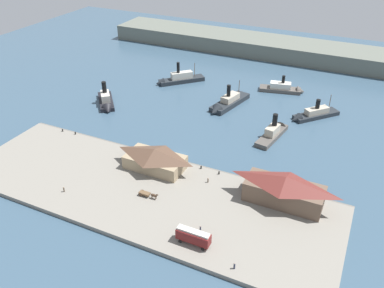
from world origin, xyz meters
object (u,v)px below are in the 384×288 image
(mooring_post_west, at_px, (75,133))
(ferry_departing_north, at_px, (285,89))
(pedestrian_near_cart, at_px, (64,189))
(mooring_post_center_west, at_px, (63,130))
(ferry_mid_harbor, at_px, (312,115))
(street_tram, at_px, (193,236))
(ferry_shed_east_terminal, at_px, (284,189))
(pedestrian_walking_west, at_px, (234,266))
(ferry_shed_customs_shed, at_px, (155,158))
(ferry_near_quay, at_px, (226,103))
(mooring_post_east, at_px, (219,173))
(ferry_approaching_west, at_px, (177,79))
(mooring_post_center_east, at_px, (201,167))
(ferry_moored_east, at_px, (106,102))
(ferry_moored_west, at_px, (274,131))
(pedestrian_by_tram, at_px, (208,180))
(pedestrian_standing_center, at_px, (200,228))
(horse_cart, at_px, (148,194))

(mooring_post_west, distance_m, ferry_departing_north, 89.73)
(pedestrian_near_cart, distance_m, mooring_post_center_west, 35.58)
(ferry_mid_harbor, bearing_deg, street_tram, -98.85)
(ferry_shed_east_terminal, bearing_deg, pedestrian_near_cart, -158.69)
(pedestrian_near_cart, height_order, pedestrian_walking_west, pedestrian_walking_west)
(pedestrian_near_cart, relative_size, ferry_departing_north, 0.09)
(ferry_shed_customs_shed, bearing_deg, ferry_near_quay, 85.93)
(ferry_departing_north, bearing_deg, pedestrian_walking_west, -81.99)
(mooring_post_west, distance_m, mooring_post_east, 54.18)
(ferry_near_quay, bearing_deg, ferry_shed_east_terminal, -54.49)
(mooring_post_center_west, height_order, mooring_post_east, same)
(mooring_post_west, xyz_separation_m, mooring_post_center_west, (-5.43, -0.27, 0.00))
(ferry_shed_customs_shed, xyz_separation_m, ferry_shed_east_terminal, (39.25, 0.73, 0.80))
(ferry_approaching_west, bearing_deg, ferry_shed_customs_shed, -68.40)
(mooring_post_center_east, xyz_separation_m, ferry_moored_east, (-53.59, 25.82, -0.01))
(pedestrian_near_cart, bearing_deg, ferry_moored_east, 114.13)
(pedestrian_walking_west, bearing_deg, street_tram, 165.33)
(pedestrian_near_cart, bearing_deg, ferry_moored_west, 52.64)
(mooring_post_east, xyz_separation_m, ferry_departing_north, (2.17, 70.38, -0.22))
(pedestrian_by_tram, bearing_deg, ferry_moored_west, 75.39)
(pedestrian_standing_center, distance_m, ferry_approaching_west, 96.86)
(pedestrian_by_tram, distance_m, ferry_departing_north, 75.57)
(horse_cart, relative_size, mooring_post_center_west, 6.60)
(ferry_shed_customs_shed, xyz_separation_m, street_tram, (23.95, -23.69, -1.00))
(ferry_shed_customs_shed, bearing_deg, mooring_post_center_west, 172.48)
(mooring_post_west, height_order, ferry_approaching_west, ferry_approaching_west)
(street_tram, bearing_deg, ferry_departing_north, 91.69)
(pedestrian_walking_west, relative_size, mooring_post_east, 1.89)
(pedestrian_walking_west, xyz_separation_m, ferry_mid_harbor, (0.92, 82.41, -0.60))
(ferry_moored_east, relative_size, ferry_near_quay, 0.74)
(ferry_moored_east, bearing_deg, ferry_near_quay, 23.68)
(ferry_moored_west, bearing_deg, pedestrian_walking_west, -82.50)
(ferry_moored_east, bearing_deg, pedestrian_walking_west, -37.27)
(street_tram, relative_size, pedestrian_near_cart, 5.00)
(mooring_post_center_east, relative_size, ferry_moored_east, 0.05)
(ferry_shed_east_terminal, relative_size, ferry_moored_east, 1.22)
(pedestrian_near_cart, xyz_separation_m, ferry_departing_north, (38.23, 96.77, -0.54))
(mooring_post_center_west, bearing_deg, pedestrian_near_cart, -48.55)
(pedestrian_near_cart, bearing_deg, pedestrian_by_tram, 31.52)
(horse_cart, distance_m, ferry_moored_east, 63.86)
(street_tram, height_order, mooring_post_center_west, street_tram)
(mooring_post_east, bearing_deg, ferry_moored_west, 75.45)
(mooring_post_center_west, relative_size, ferry_mid_harbor, 0.05)
(ferry_moored_east, bearing_deg, street_tram, -40.34)
(mooring_post_east, xyz_separation_m, ferry_moored_west, (8.20, 31.57, -0.06))
(pedestrian_standing_center, distance_m, ferry_mid_harbor, 75.82)
(pedestrian_near_cart, relative_size, pedestrian_standing_center, 1.09)
(pedestrian_walking_west, distance_m, mooring_post_center_west, 82.63)
(mooring_post_center_east, bearing_deg, ferry_shed_customs_shed, -157.15)
(pedestrian_standing_center, distance_m, ferry_moored_east, 81.71)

